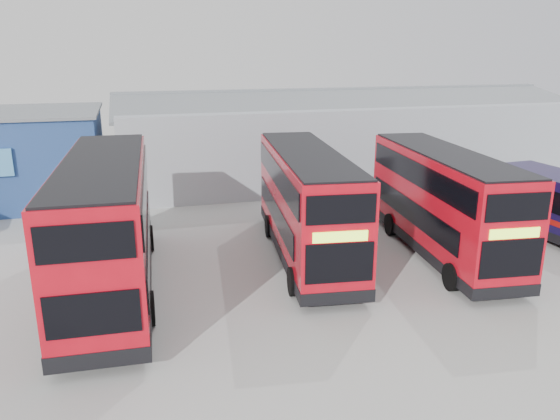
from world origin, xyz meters
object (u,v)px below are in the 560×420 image
at_px(maintenance_shed, 341,136).
at_px(double_decker_left, 107,228).
at_px(double_decker_right, 442,204).
at_px(double_decker_centre, 307,205).

distance_m(maintenance_shed, double_decker_left, 22.43).
xyz_separation_m(double_decker_left, double_decker_right, (13.49, 0.30, -0.21)).
bearing_deg(maintenance_shed, double_decker_left, -132.76).
relative_size(maintenance_shed, double_decker_left, 2.63).
height_order(double_decker_centre, double_decker_right, double_decker_centre).
bearing_deg(double_decker_centre, double_decker_left, -162.99).
xyz_separation_m(maintenance_shed, double_decker_right, (-1.74, -16.17, -0.40)).
distance_m(double_decker_left, double_decker_right, 13.50).
relative_size(double_decker_left, double_decker_centre, 1.07).
bearing_deg(double_decker_centre, maintenance_shed, 70.34).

